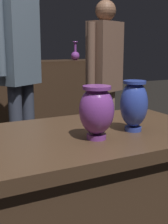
{
  "coord_description": "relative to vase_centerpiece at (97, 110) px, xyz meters",
  "views": [
    {
      "loc": [
        -0.51,
        -1.1,
        1.16
      ],
      "look_at": [
        0.03,
        -0.05,
        0.9
      ],
      "focal_mm": 49.09,
      "sensor_mm": 36.0,
      "label": 1
    }
  ],
  "objects": [
    {
      "name": "display_plinth",
      "position": [
        -0.06,
        0.1,
        -0.51
      ],
      "size": [
        1.2,
        0.64,
        0.8
      ],
      "color": "#422D1E",
      "rests_on": "ground_plane"
    },
    {
      "name": "vase_centerpiece",
      "position": [
        0.0,
        0.0,
        0.0
      ],
      "size": [
        0.14,
        0.14,
        0.21
      ],
      "color": "#7A388E",
      "rests_on": "display_plinth"
    },
    {
      "name": "vase_tall_behind",
      "position": [
        0.2,
        0.03,
        0.0
      ],
      "size": [
        0.12,
        0.12,
        0.21
      ],
      "color": "#2D429E",
      "rests_on": "display_plinth"
    },
    {
      "name": "shelf_vase_far_right",
      "position": [
        0.98,
        2.26,
        0.14
      ],
      "size": [
        0.1,
        0.1,
        0.21
      ],
      "color": "#7A388E",
      "rests_on": "back_display_shelf"
    },
    {
      "name": "visitor_near_right",
      "position": [
        0.83,
        1.34,
        -0.02
      ],
      "size": [
        0.44,
        0.29,
        1.54
      ],
      "rotation": [
        0.0,
        0.0,
        3.56
      ],
      "color": "#846B56",
      "rests_on": "ground_plane"
    },
    {
      "name": "visitor_center_back",
      "position": [
        0.1,
        1.44,
        0.11
      ],
      "size": [
        0.41,
        0.32,
        1.72
      ],
      "rotation": [
        0.0,
        0.0,
        3.7
      ],
      "color": "#333847",
      "rests_on": "ground_plane"
    }
  ]
}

